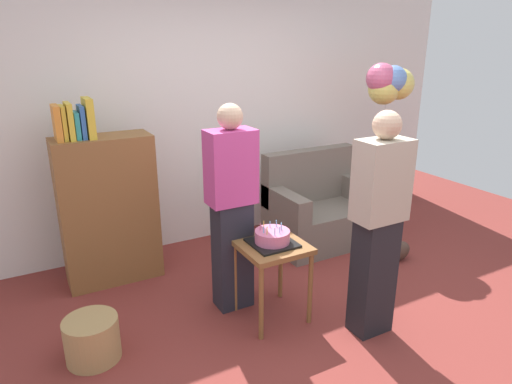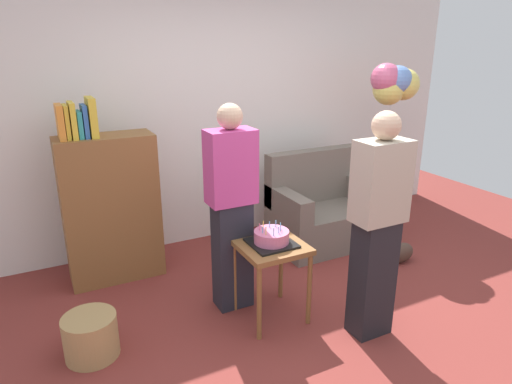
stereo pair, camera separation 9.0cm
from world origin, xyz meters
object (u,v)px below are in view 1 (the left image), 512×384
object	(u,v)px
bookshelf	(107,207)
person_blowing_candles	(232,209)
handbag	(398,251)
person_holding_cake	(378,226)
wicker_basket	(92,339)
birthday_cake	(272,238)
balloon_bunch	(389,83)
side_table	(272,255)
couch	(320,211)

from	to	relation	value
bookshelf	person_blowing_candles	bearing A→B (deg)	-50.41
person_blowing_candles	handbag	world-z (taller)	person_blowing_candles
person_holding_cake	wicker_basket	world-z (taller)	person_holding_cake
birthday_cake	balloon_bunch	distance (m)	2.25
side_table	person_holding_cake	xyz separation A→B (m)	(0.55, -0.49, 0.31)
bookshelf	balloon_bunch	bearing A→B (deg)	-7.71
handbag	person_holding_cake	bearing A→B (deg)	-144.88
birthday_cake	handbag	xyz separation A→B (m)	(1.56, 0.22, -0.57)
side_table	handbag	world-z (taller)	side_table
side_table	birthday_cake	bearing A→B (deg)	-160.21
handbag	bookshelf	bearing A→B (deg)	158.38
bookshelf	person_blowing_candles	distance (m)	1.19
balloon_bunch	person_holding_cake	bearing A→B (deg)	-134.47
couch	person_holding_cake	xyz separation A→B (m)	(-0.61, -1.47, 0.49)
person_blowing_candles	side_table	bearing A→B (deg)	-79.52
bookshelf	balloon_bunch	xyz separation A→B (m)	(2.79, -0.38, 0.96)
couch	birthday_cake	world-z (taller)	couch
birthday_cake	balloon_bunch	size ratio (longest dim) A/B	0.17
side_table	balloon_bunch	xyz separation A→B (m)	(1.85, 0.83, 1.12)
person_blowing_candles	person_holding_cake	bearing A→B (deg)	-68.75
side_table	birthday_cake	distance (m)	0.15
couch	person_holding_cake	distance (m)	1.66
side_table	wicker_basket	size ratio (longest dim) A/B	1.72
person_blowing_candles	balloon_bunch	size ratio (longest dim) A/B	0.88
person_blowing_candles	handbag	distance (m)	1.90
person_blowing_candles	couch	bearing A→B (deg)	4.80
side_table	birthday_cake	xyz separation A→B (m)	(-0.00, -0.00, 0.15)
handbag	balloon_bunch	distance (m)	1.68
person_holding_cake	person_blowing_candles	bearing A→B (deg)	-37.92
birthday_cake	wicker_basket	world-z (taller)	birthday_cake
birthday_cake	balloon_bunch	xyz separation A→B (m)	(1.85, 0.83, 0.97)
person_holding_cake	wicker_basket	size ratio (longest dim) A/B	4.53
side_table	person_holding_cake	bearing A→B (deg)	-41.89
bookshelf	person_holding_cake	distance (m)	2.27
couch	handbag	xyz separation A→B (m)	(0.40, -0.76, -0.24)
wicker_basket	handbag	xyz separation A→B (m)	(2.87, 0.07, -0.05)
wicker_basket	balloon_bunch	world-z (taller)	balloon_bunch
bookshelf	balloon_bunch	distance (m)	2.98
side_table	bookshelf	bearing A→B (deg)	127.93
side_table	couch	bearing A→B (deg)	39.86
person_holding_cake	wicker_basket	bearing A→B (deg)	-10.11
birthday_cake	side_table	bearing A→B (deg)	19.79
bookshelf	couch	bearing A→B (deg)	-6.38
person_blowing_candles	person_holding_cake	size ratio (longest dim) A/B	1.00
bookshelf	wicker_basket	bearing A→B (deg)	-109.13
side_table	birthday_cake	size ratio (longest dim) A/B	1.93
bookshelf	person_blowing_candles	world-z (taller)	person_blowing_candles
wicker_basket	side_table	bearing A→B (deg)	-6.56
person_blowing_candles	bookshelf	bearing A→B (deg)	107.78
person_holding_cake	wicker_basket	xyz separation A→B (m)	(-1.86, 0.64, -0.68)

